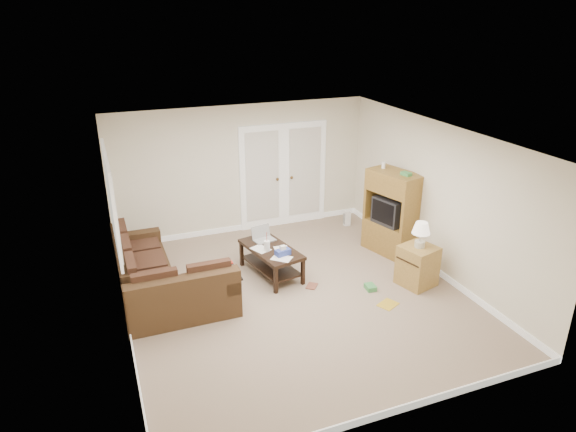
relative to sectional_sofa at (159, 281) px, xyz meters
name	(u,v)px	position (x,y,z in m)	size (l,w,h in m)	color
floor	(295,295)	(1.95, -0.68, -0.29)	(5.50, 5.50, 0.00)	gray
ceiling	(296,137)	(1.95, -0.68, 2.21)	(5.00, 5.50, 0.02)	white
wall_left	(117,248)	(-0.55, -0.68, 0.96)	(0.02, 5.50, 2.50)	white
wall_right	(437,200)	(4.45, -0.68, 0.96)	(0.02, 5.50, 2.50)	white
wall_back	(242,170)	(1.95, 2.07, 0.96)	(5.00, 0.02, 2.50)	white
wall_front	(398,320)	(1.95, -3.43, 0.96)	(5.00, 0.02, 2.50)	white
baseboards	(295,292)	(1.95, -0.68, -0.24)	(5.00, 5.50, 0.10)	white
french_doors	(284,176)	(2.80, 2.04, 0.74)	(1.80, 0.05, 2.13)	white
window_left	(112,201)	(-0.51, 0.32, 1.26)	(0.05, 1.92, 1.42)	white
sectional_sofa	(159,281)	(0.00, 0.00, 0.00)	(1.64, 2.44, 0.75)	#47301B
coffee_table	(271,260)	(1.84, 0.11, -0.03)	(0.83, 1.30, 0.82)	black
tv_armoire	(392,212)	(4.15, 0.14, 0.47)	(0.76, 1.05, 1.63)	olive
side_cabinet	(418,262)	(3.91, -1.06, 0.09)	(0.63, 0.63, 1.08)	#A9823E
space_heater	(347,218)	(3.98, 1.50, -0.14)	(0.12, 0.10, 0.31)	white
floor_magazine	(388,304)	(3.16, -1.44, -0.29)	(0.30, 0.23, 0.01)	gold
floor_greenbox	(370,287)	(3.14, -0.95, -0.26)	(0.15, 0.19, 0.08)	#41904A
floor_book	(307,285)	(2.25, -0.48, -0.29)	(0.16, 0.21, 0.02)	brown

